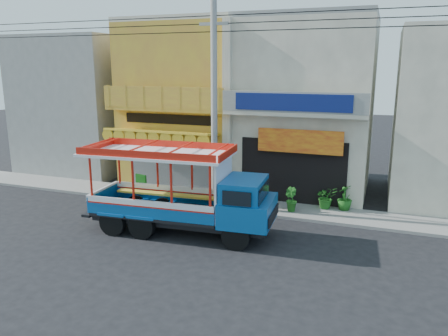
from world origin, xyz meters
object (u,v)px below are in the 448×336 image
at_px(utility_pole, 218,90).
at_px(green_sign, 141,186).
at_px(potted_plant_c, 345,197).
at_px(songthaew_truck, 193,193).
at_px(potted_plant_b, 291,199).
at_px(potted_plant_a, 326,197).

height_order(utility_pole, green_sign, utility_pole).
xyz_separation_m(green_sign, potted_plant_c, (9.09, 1.04, 0.12)).
height_order(songthaew_truck, potted_plant_c, songthaew_truck).
height_order(songthaew_truck, potted_plant_b, songthaew_truck).
distance_m(utility_pole, potted_plant_a, 6.37).
height_order(green_sign, potted_plant_c, potted_plant_c).
xyz_separation_m(utility_pole, potted_plant_c, (5.13, 1.40, -4.38)).
xyz_separation_m(utility_pole, green_sign, (-3.96, 0.36, -4.50)).
height_order(songthaew_truck, potted_plant_a, songthaew_truck).
bearing_deg(songthaew_truck, potted_plant_a, 46.31).
height_order(green_sign, potted_plant_a, green_sign).
bearing_deg(potted_plant_c, potted_plant_b, -36.18).
height_order(potted_plant_a, potted_plant_b, potted_plant_b).
relative_size(utility_pole, potted_plant_c, 26.29).
relative_size(utility_pole, potted_plant_a, 29.39).
height_order(green_sign, potted_plant_b, potted_plant_b).
distance_m(potted_plant_a, potted_plant_c, 0.76).
distance_m(green_sign, potted_plant_a, 8.39).
relative_size(utility_pole, green_sign, 28.72).
relative_size(potted_plant_a, potted_plant_c, 0.89).
xyz_separation_m(utility_pole, songthaew_truck, (0.21, -3.01, -3.48)).
bearing_deg(potted_plant_b, potted_plant_a, -107.02).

